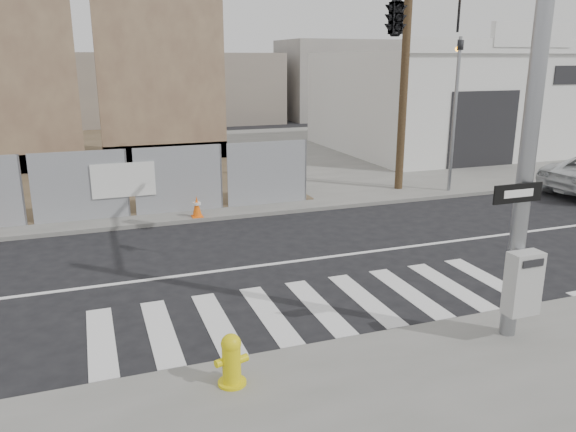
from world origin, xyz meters
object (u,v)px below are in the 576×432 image
object	(u,v)px
auto_shop	(453,101)
fire_hydrant	(231,360)
signal_pole	(433,50)
traffic_cone_d	(197,207)

from	to	relation	value
auto_shop	fire_hydrant	xyz separation A→B (m)	(-16.28, -17.67, -2.03)
signal_pole	auto_shop	world-z (taller)	signal_pole
signal_pole	traffic_cone_d	distance (m)	8.41
signal_pole	fire_hydrant	bearing A→B (deg)	-150.86
traffic_cone_d	auto_shop	bearing A→B (deg)	30.19
signal_pole	traffic_cone_d	world-z (taller)	signal_pole
signal_pole	fire_hydrant	distance (m)	6.94
signal_pole	fire_hydrant	size ratio (longest dim) A/B	8.98
traffic_cone_d	signal_pole	bearing A→B (deg)	-60.60
traffic_cone_d	fire_hydrant	bearing A→B (deg)	-97.92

